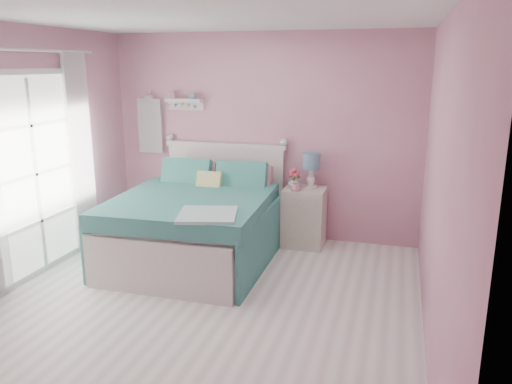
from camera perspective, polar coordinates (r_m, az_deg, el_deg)
The scene contains 12 objects.
floor at distance 4.76m, azimuth -6.74°, elevation -13.25°, with size 4.50×4.50×0.00m, color silver.
room_shell at distance 4.27m, azimuth -7.36°, elevation 5.96°, with size 4.50×4.50×4.50m.
bed at distance 5.80m, azimuth -6.72°, elevation -3.72°, with size 1.72×2.12×1.21m.
nightstand at distance 6.23m, azimuth 5.52°, elevation -2.83°, with size 0.50×0.50×0.73m.
table_lamp at distance 6.12m, azimuth 6.36°, elevation 3.24°, with size 0.22×0.22×0.43m.
vase at distance 6.13m, azimuth 4.37°, elevation 1.13°, with size 0.14×0.14×0.15m, color silver.
teacup at distance 6.00m, azimuth 4.55°, elevation 0.55°, with size 0.11×0.11×0.09m, color pink.
roses at distance 6.10m, azimuth 4.36°, elevation 2.16°, with size 0.14×0.11×0.12m.
wall_shelf at distance 6.66m, azimuth -8.18°, elevation 10.21°, with size 0.50×0.15×0.25m.
hanging_dress at distance 6.91m, azimuth -12.02°, elevation 7.40°, with size 0.34×0.03×0.72m, color white.
french_door at distance 5.74m, azimuth -23.93°, elevation 1.80°, with size 0.04×1.32×2.16m.
curtain_far at distance 6.26m, azimuth -19.36°, elevation 4.18°, with size 0.04×0.40×2.32m, color white.
Camera 1 is at (1.69, -3.87, 2.20)m, focal length 35.00 mm.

